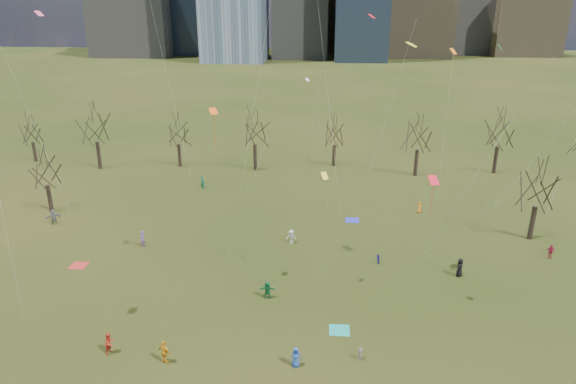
# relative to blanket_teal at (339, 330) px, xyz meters

# --- Properties ---
(ground) EXTENTS (500.00, 500.00, 0.00)m
(ground) POSITION_rel_blanket_teal_xyz_m (-4.92, 0.10, -0.01)
(ground) COLOR black
(ground) RESTS_ON ground
(bare_tree_row) EXTENTS (113.04, 29.80, 9.50)m
(bare_tree_row) POSITION_rel_blanket_teal_xyz_m (-5.01, 37.32, 6.10)
(bare_tree_row) COLOR black
(bare_tree_row) RESTS_ON ground
(blanket_teal) EXTENTS (1.60, 1.50, 0.03)m
(blanket_teal) POSITION_rel_blanket_teal_xyz_m (0.00, 0.00, 0.00)
(blanket_teal) COLOR teal
(blanket_teal) RESTS_ON ground
(blanket_navy) EXTENTS (1.60, 1.50, 0.03)m
(blanket_navy) POSITION_rel_blanket_teal_xyz_m (1.99, 21.76, 0.00)
(blanket_navy) COLOR #2932C1
(blanket_navy) RESTS_ON ground
(blanket_crimson) EXTENTS (1.60, 1.50, 0.03)m
(blanket_crimson) POSITION_rel_blanket_teal_xyz_m (-25.27, 8.74, 0.00)
(blanket_crimson) COLOR red
(blanket_crimson) RESTS_ON ground
(person_0) EXTENTS (0.84, 0.63, 1.56)m
(person_0) POSITION_rel_blanket_teal_xyz_m (-3.20, -4.47, 0.77)
(person_0) COLOR #2851AD
(person_0) RESTS_ON ground
(person_2) EXTENTS (0.85, 0.97, 1.71)m
(person_2) POSITION_rel_blanket_teal_xyz_m (-16.89, -3.96, 0.84)
(person_2) COLOR red
(person_2) RESTS_ON ground
(person_3) EXTENTS (0.52, 0.70, 0.97)m
(person_3) POSITION_rel_blanket_teal_xyz_m (1.40, -3.40, 0.47)
(person_3) COLOR #5C5D61
(person_3) RESTS_ON ground
(person_4) EXTENTS (1.15, 0.88, 1.81)m
(person_4) POSITION_rel_blanket_teal_xyz_m (-12.55, -4.74, 0.89)
(person_4) COLOR orange
(person_4) RESTS_ON ground
(person_5) EXTENTS (1.52, 0.54, 1.62)m
(person_5) POSITION_rel_blanket_teal_xyz_m (-6.16, 4.28, 0.80)
(person_5) COLOR #19733B
(person_5) RESTS_ON ground
(person_6) EXTENTS (0.98, 1.07, 1.83)m
(person_6) POSITION_rel_blanket_teal_xyz_m (11.43, 9.32, 0.90)
(person_6) COLOR black
(person_6) RESTS_ON ground
(person_7) EXTENTS (0.55, 0.72, 1.79)m
(person_7) POSITION_rel_blanket_teal_xyz_m (-20.36, 13.26, 0.88)
(person_7) COLOR #7F50A0
(person_7) RESTS_ON ground
(person_8) EXTENTS (0.42, 0.52, 1.04)m
(person_8) POSITION_rel_blanket_teal_xyz_m (4.00, 11.19, 0.51)
(person_8) COLOR navy
(person_8) RESTS_ON ground
(person_9) EXTENTS (1.05, 0.65, 1.57)m
(person_9) POSITION_rel_blanket_teal_xyz_m (-4.78, 15.11, 0.77)
(person_9) COLOR beige
(person_9) RESTS_ON ground
(person_10) EXTENTS (0.94, 0.49, 1.52)m
(person_10) POSITION_rel_blanket_teal_xyz_m (21.41, 13.62, 0.75)
(person_10) COLOR #B61A43
(person_10) RESTS_ON ground
(person_11) EXTENTS (1.72, 1.27, 1.80)m
(person_11) POSITION_rel_blanket_teal_xyz_m (-32.57, 18.23, 0.89)
(person_11) COLOR slate
(person_11) RESTS_ON ground
(person_12) EXTENTS (0.70, 0.84, 1.46)m
(person_12) POSITION_rel_blanket_teal_xyz_m (10.28, 24.67, 0.71)
(person_12) COLOR orange
(person_12) RESTS_ON ground
(person_13) EXTENTS (0.79, 0.80, 1.86)m
(person_13) POSITION_rel_blanket_teal_xyz_m (-18.08, 31.28, 0.92)
(person_13) COLOR #186C48
(person_13) RESTS_ON ground
(kites_airborne) EXTENTS (58.86, 44.91, 34.32)m
(kites_airborne) POSITION_rel_blanket_teal_xyz_m (0.04, 14.90, 13.51)
(kites_airborne) COLOR orange
(kites_airborne) RESTS_ON ground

